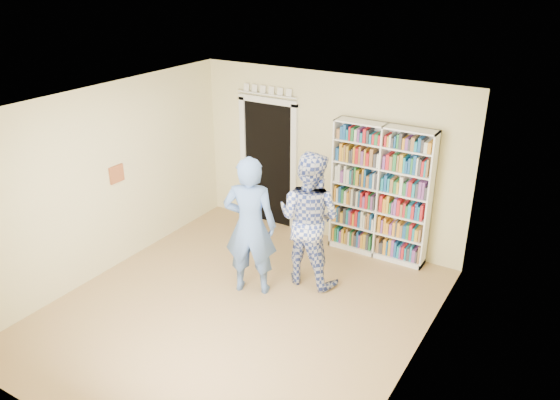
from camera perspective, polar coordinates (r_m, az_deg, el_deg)
name	(u,v)px	position (r m, az deg, el deg)	size (l,w,h in m)	color
floor	(239,310)	(7.31, -4.31, -11.37)	(5.00, 5.00, 0.00)	#AA8552
ceiling	(232,107)	(6.18, -5.08, 9.61)	(5.00, 5.00, 0.00)	white
wall_back	(328,159)	(8.62, 5.05, 4.33)	(4.50, 4.50, 0.00)	beige
wall_left	(105,181)	(8.07, -17.79, 1.86)	(5.00, 5.00, 0.00)	beige
wall_right	(416,266)	(5.75, 14.03, -6.72)	(5.00, 5.00, 0.00)	beige
bookshelf	(380,192)	(8.25, 10.46, 0.86)	(1.51, 0.28, 2.08)	white
doorway	(268,157)	(9.17, -1.22, 4.48)	(1.10, 0.08, 2.43)	black
wall_art	(117,174)	(8.16, -16.71, 2.62)	(0.03, 0.25, 0.25)	brown
man_blue	(250,226)	(7.24, -3.14, -2.75)	(0.71, 0.47, 1.95)	#5173B4
man_plaid	(309,219)	(7.47, 3.05, -1.96)	(0.94, 0.73, 1.93)	#2E408F
paper_sheet	(309,229)	(7.30, 3.02, -3.03)	(0.19, 0.01, 0.27)	white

